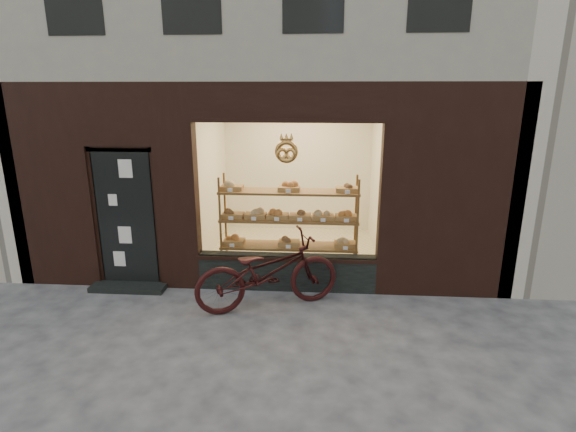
{
  "coord_description": "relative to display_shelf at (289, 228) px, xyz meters",
  "views": [
    {
      "loc": [
        0.93,
        -4.3,
        3.0
      ],
      "look_at": [
        0.47,
        2.0,
        1.21
      ],
      "focal_mm": 28.0,
      "sensor_mm": 36.0,
      "label": 1
    }
  ],
  "objects": [
    {
      "name": "ground",
      "position": [
        -0.45,
        -2.55,
        -0.86
      ],
      "size": [
        90.0,
        90.0,
        0.0
      ],
      "primitive_type": "plane",
      "color": "#3D3C41"
    },
    {
      "name": "bicycle",
      "position": [
        -0.22,
        -1.06,
        -0.32
      ],
      "size": [
        2.17,
        1.42,
        1.08
      ],
      "primitive_type": "imported",
      "rotation": [
        0.0,
        0.0,
        1.95
      ],
      "color": "black",
      "rests_on": "ground"
    },
    {
      "name": "display_shelf",
      "position": [
        0.0,
        0.0,
        0.0
      ],
      "size": [
        2.2,
        0.45,
        1.7
      ],
      "color": "brown",
      "rests_on": "ground"
    }
  ]
}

